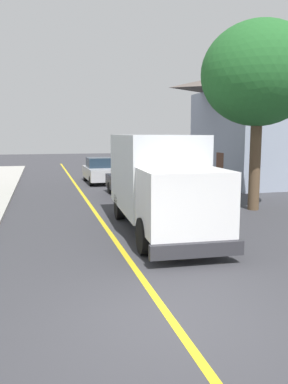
% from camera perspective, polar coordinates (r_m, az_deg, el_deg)
% --- Properties ---
extents(ground_plane, '(120.00, 120.00, 0.00)m').
position_cam_1_polar(ground_plane, '(7.25, 4.16, -18.17)').
color(ground_plane, '#38383D').
extents(centre_line_yellow, '(0.16, 56.00, 0.01)m').
position_cam_1_polar(centre_line_yellow, '(16.59, -7.04, -2.92)').
color(centre_line_yellow, gold).
rests_on(centre_line_yellow, ground).
extents(box_truck, '(2.73, 7.28, 3.20)m').
position_cam_1_polar(box_truck, '(13.22, 2.17, 1.98)').
color(box_truck, silver).
rests_on(box_truck, ground).
extents(parked_car_near, '(1.97, 4.47, 1.67)m').
position_cam_1_polar(parked_car_near, '(20.53, -1.93, 1.53)').
color(parked_car_near, black).
rests_on(parked_car_near, ground).
extents(parked_car_mid, '(1.87, 4.43, 1.67)m').
position_cam_1_polar(parked_car_mid, '(26.53, -6.40, 3.04)').
color(parked_car_mid, '#B7B7BC').
rests_on(parked_car_mid, ground).
extents(stop_sign, '(0.80, 0.10, 2.65)m').
position_cam_1_polar(stop_sign, '(16.60, 8.23, 3.52)').
color(stop_sign, gray).
rests_on(stop_sign, ground).
extents(street_tree_far_side, '(4.73, 4.73, 7.81)m').
position_cam_1_polar(street_tree_far_side, '(17.59, 16.18, 15.93)').
color(street_tree_far_side, brown).
rests_on(street_tree_far_side, ground).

